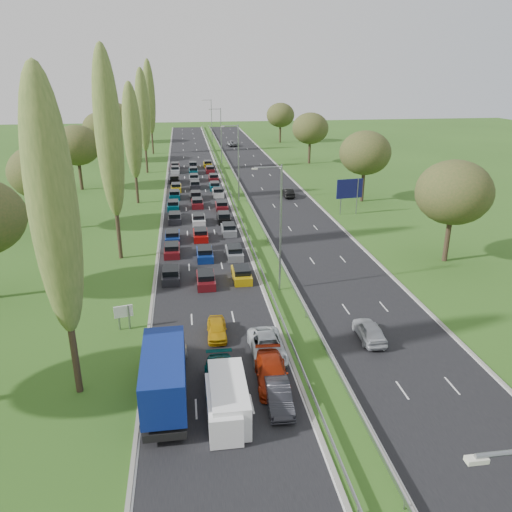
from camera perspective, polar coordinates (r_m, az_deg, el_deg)
ground at (r=82.80m, az=-2.11°, el=6.66°), size 260.00×260.00×0.00m
near_carriageway at (r=84.81m, az=-6.87°, el=6.86°), size 10.50×215.00×0.04m
far_carriageway at (r=86.15m, az=2.21°, el=7.21°), size 10.50×215.00×0.04m
central_reservation at (r=85.09m, az=-2.30°, el=7.42°), size 2.36×215.00×0.32m
lamp_columns at (r=79.62m, az=-2.01°, el=10.51°), size 0.18×140.18×12.00m
poplar_row at (r=68.93m, az=-14.86°, el=13.68°), size 2.80×127.80×22.44m
woodland_left at (r=66.24m, az=-24.10°, el=8.20°), size 8.00×166.00×11.10m
woodland_right at (r=73.27m, az=14.61°, el=10.34°), size 8.00×153.00×11.10m
traffic_queue_fill at (r=79.67m, az=-6.79°, el=6.30°), size 9.07×67.85×0.80m
near_car_2 at (r=35.89m, az=-9.96°, el=-11.95°), size 2.66×5.15×1.39m
near_car_7 at (r=33.69m, az=-3.99°, el=-13.88°), size 2.25×5.35×1.54m
near_car_8 at (r=39.77m, az=-4.51°, el=-8.30°), size 1.67×3.86×1.30m
near_car_9 at (r=32.34m, az=2.59°, el=-15.64°), size 1.66×4.34×1.41m
near_car_10 at (r=37.18m, az=1.31°, el=-10.29°), size 2.46×5.31×1.47m
near_car_11 at (r=34.26m, az=1.80°, el=-13.22°), size 2.39×5.29×1.50m
far_car_0 at (r=40.20m, az=12.84°, el=-8.31°), size 1.90×4.42×1.49m
far_car_1 at (r=83.32m, az=3.63°, el=7.23°), size 1.66×4.34×1.41m
far_car_2 at (r=141.74m, az=-2.78°, el=12.76°), size 2.87×5.46×1.47m
blue_lorry at (r=32.53m, az=-10.37°, el=-12.99°), size 2.56×9.21×3.89m
white_van_front at (r=31.09m, az=-3.79°, el=-16.73°), size 1.90×4.83×1.94m
white_van_rear at (r=31.62m, az=-3.21°, el=-15.65°), size 2.18×5.57×2.24m
info_sign at (r=41.74m, az=-14.89°, el=-6.43°), size 1.48×0.44×2.10m
direction_sign at (r=73.49m, az=10.64°, el=7.40°), size 3.98×0.60×5.20m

